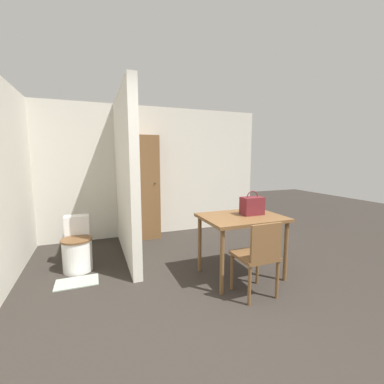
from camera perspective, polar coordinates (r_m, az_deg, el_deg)
The scene contains 9 objects.
ground_plane at distance 2.37m, azimuth 9.98°, elevation -33.00°, with size 16.00×16.00×0.00m, color #2D2823.
wall_back at distance 5.15m, azimuth -10.48°, elevation 4.45°, with size 4.84×0.12×2.50m.
partition_wall at distance 4.05m, azimuth -14.61°, elevation 3.42°, with size 0.12×1.96×2.50m.
dining_table at distance 3.36m, azimuth 10.95°, elevation -6.89°, with size 1.01×0.76×0.80m.
wooden_chair at distance 2.97m, azimuth 14.49°, elevation -13.38°, with size 0.42×0.42×0.86m.
toilet at distance 3.94m, azimuth -24.13°, elevation -11.34°, with size 0.40×0.55×0.71m.
handbag at distance 3.42m, azimuth 13.21°, elevation -2.97°, with size 0.28×0.17×0.31m.
wooden_cabinet at distance 4.92m, azimuth -10.14°, elevation 0.98°, with size 0.46×0.38×1.93m.
bath_mat at distance 3.65m, azimuth -24.19°, elevation -17.81°, with size 0.50×0.31×0.01m.
Camera 1 is at (-0.96, -1.52, 1.55)m, focal length 24.00 mm.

